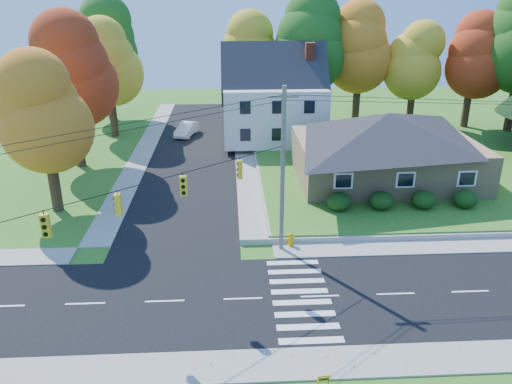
# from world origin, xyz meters

# --- Properties ---
(ground) EXTENTS (120.00, 120.00, 0.00)m
(ground) POSITION_xyz_m (0.00, 0.00, 0.00)
(ground) COLOR #3D7923
(road_main) EXTENTS (90.00, 8.00, 0.02)m
(road_main) POSITION_xyz_m (0.00, 0.00, 0.01)
(road_main) COLOR black
(road_main) RESTS_ON ground
(road_cross) EXTENTS (8.00, 44.00, 0.02)m
(road_cross) POSITION_xyz_m (-8.00, 26.00, 0.01)
(road_cross) COLOR black
(road_cross) RESTS_ON ground
(sidewalk_north) EXTENTS (90.00, 2.00, 0.08)m
(sidewalk_north) POSITION_xyz_m (0.00, 5.00, 0.04)
(sidewalk_north) COLOR #9C9A90
(sidewalk_north) RESTS_ON ground
(sidewalk_south) EXTENTS (90.00, 2.00, 0.08)m
(sidewalk_south) POSITION_xyz_m (0.00, -5.00, 0.04)
(sidewalk_south) COLOR #9C9A90
(sidewalk_south) RESTS_ON ground
(lawn) EXTENTS (30.00, 30.00, 0.50)m
(lawn) POSITION_xyz_m (13.00, 21.00, 0.25)
(lawn) COLOR #3D7923
(lawn) RESTS_ON ground
(ranch_house) EXTENTS (14.60, 10.60, 5.40)m
(ranch_house) POSITION_xyz_m (8.00, 16.00, 3.27)
(ranch_house) COLOR tan
(ranch_house) RESTS_ON lawn
(colonial_house) EXTENTS (10.40, 8.40, 9.60)m
(colonial_house) POSITION_xyz_m (0.04, 28.00, 4.58)
(colonial_house) COLOR silver
(colonial_house) RESTS_ON lawn
(hedge_row) EXTENTS (10.70, 1.70, 1.27)m
(hedge_row) POSITION_xyz_m (7.50, 9.80, 1.14)
(hedge_row) COLOR #163A10
(hedge_row) RESTS_ON lawn
(traffic_infrastructure) EXTENTS (38.10, 10.66, 10.00)m
(traffic_infrastructure) POSITION_xyz_m (-0.15, 1.35, 5.15)
(traffic_infrastructure) COLOR #666059
(traffic_infrastructure) RESTS_ON ground
(tree_lot_0) EXTENTS (6.72, 6.72, 12.51)m
(tree_lot_0) POSITION_xyz_m (-2.00, 34.00, 8.31)
(tree_lot_0) COLOR #3F2A19
(tree_lot_0) RESTS_ON lawn
(tree_lot_1) EXTENTS (7.84, 7.84, 14.60)m
(tree_lot_1) POSITION_xyz_m (4.00, 33.00, 9.61)
(tree_lot_1) COLOR #3F2A19
(tree_lot_1) RESTS_ON lawn
(tree_lot_2) EXTENTS (7.28, 7.28, 13.56)m
(tree_lot_2) POSITION_xyz_m (10.00, 34.00, 8.96)
(tree_lot_2) COLOR #3F2A19
(tree_lot_2) RESTS_ON lawn
(tree_lot_3) EXTENTS (6.16, 6.16, 11.47)m
(tree_lot_3) POSITION_xyz_m (16.00, 33.00, 7.65)
(tree_lot_3) COLOR #3F2A19
(tree_lot_3) RESTS_ON lawn
(tree_lot_4) EXTENTS (6.72, 6.72, 12.51)m
(tree_lot_4) POSITION_xyz_m (22.00, 32.00, 8.31)
(tree_lot_4) COLOR #3F2A19
(tree_lot_4) RESTS_ON lawn
(tree_west_0) EXTENTS (6.16, 6.16, 11.47)m
(tree_west_0) POSITION_xyz_m (-17.00, 12.00, 7.15)
(tree_west_0) COLOR #3F2A19
(tree_west_0) RESTS_ON ground
(tree_west_1) EXTENTS (7.28, 7.28, 13.56)m
(tree_west_1) POSITION_xyz_m (-18.00, 22.00, 8.46)
(tree_west_1) COLOR #3F2A19
(tree_west_1) RESTS_ON ground
(tree_west_2) EXTENTS (6.72, 6.72, 12.51)m
(tree_west_2) POSITION_xyz_m (-17.00, 32.00, 7.81)
(tree_west_2) COLOR #3F2A19
(tree_west_2) RESTS_ON ground
(tree_west_3) EXTENTS (7.84, 7.84, 14.60)m
(tree_west_3) POSITION_xyz_m (-19.00, 40.00, 9.11)
(tree_west_3) COLOR #3F2A19
(tree_west_3) RESTS_ON ground
(white_car) EXTENTS (2.56, 4.57, 1.43)m
(white_car) POSITION_xyz_m (-9.19, 31.58, 0.73)
(white_car) COLOR white
(white_car) RESTS_ON road_cross
(fire_hydrant) EXTENTS (0.51, 0.40, 0.91)m
(fire_hydrant) POSITION_xyz_m (-0.88, 5.56, 0.43)
(fire_hydrant) COLOR #E2AB00
(fire_hydrant) RESTS_ON ground
(yard_sign) EXTENTS (0.52, 0.09, 0.65)m
(yard_sign) POSITION_xyz_m (-1.00, -6.42, 0.46)
(yard_sign) COLOR black
(yard_sign) RESTS_ON ground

